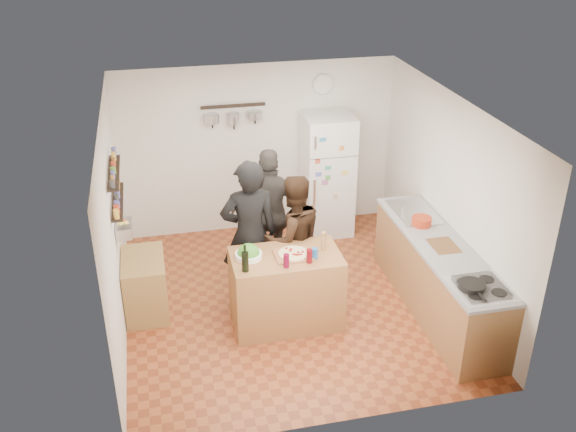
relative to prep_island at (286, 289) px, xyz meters
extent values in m
plane|color=brown|center=(0.14, 0.40, -0.46)|extent=(4.20, 4.20, 0.00)
plane|color=white|center=(0.14, 0.40, 2.04)|extent=(4.20, 4.20, 0.00)
plane|color=silver|center=(0.14, 2.50, 0.79)|extent=(4.00, 0.00, 4.00)
plane|color=silver|center=(-1.86, 0.40, 0.79)|extent=(0.00, 4.20, 4.20)
plane|color=silver|center=(2.14, 0.40, 0.79)|extent=(0.00, 4.20, 4.20)
cube|color=olive|center=(0.00, 0.00, 0.00)|extent=(1.25, 0.72, 0.91)
cube|color=#935B35|center=(0.08, -0.02, 0.47)|extent=(0.42, 0.34, 0.02)
cylinder|color=beige|center=(0.08, -0.02, 0.48)|extent=(0.34, 0.34, 0.02)
cylinder|color=white|center=(-0.42, 0.05, 0.49)|extent=(0.30, 0.30, 0.06)
cylinder|color=black|center=(-0.50, -0.22, 0.57)|extent=(0.08, 0.08, 0.23)
cylinder|color=#590721|center=(-0.05, -0.24, 0.53)|extent=(0.07, 0.07, 0.16)
cylinder|color=#59070F|center=(0.22, -0.20, 0.54)|extent=(0.07, 0.07, 0.16)
cylinder|color=olive|center=(0.45, 0.05, 0.55)|extent=(0.06, 0.06, 0.19)
cylinder|color=#1A4F92|center=(0.30, -0.12, 0.52)|extent=(0.07, 0.07, 0.12)
imported|color=black|center=(-0.33, 0.52, 0.49)|extent=(0.70, 0.46, 1.89)
imported|color=black|center=(0.20, 0.53, 0.37)|extent=(0.91, 0.77, 1.64)
imported|color=#302D2B|center=(0.05, 1.13, 0.43)|extent=(1.10, 0.66, 1.76)
cube|color=#9E7042|center=(1.84, -0.15, -0.01)|extent=(0.63, 2.63, 0.90)
cube|color=white|center=(1.84, -1.10, 0.46)|extent=(0.60, 0.62, 0.02)
cylinder|color=black|center=(1.74, -1.08, 0.49)|extent=(0.29, 0.29, 0.06)
cube|color=silver|center=(1.84, 0.70, 0.46)|extent=(0.50, 0.80, 0.03)
cube|color=olive|center=(1.84, -0.19, 0.46)|extent=(0.30, 0.40, 0.02)
cylinder|color=#AD2E13|center=(1.79, 0.35, 0.52)|extent=(0.24, 0.24, 0.10)
cube|color=white|center=(1.09, 2.15, 0.45)|extent=(0.70, 0.68, 1.80)
cylinder|color=silver|center=(1.09, 2.48, 1.69)|extent=(0.30, 0.03, 0.30)
cube|color=black|center=(-1.79, 0.60, 1.04)|extent=(0.12, 1.00, 0.02)
cube|color=black|center=(-1.79, 0.60, 1.40)|extent=(0.12, 1.00, 0.02)
cube|color=silver|center=(-1.76, 0.60, 0.69)|extent=(0.18, 0.35, 0.14)
cube|color=#9F7B42|center=(-1.60, 0.59, -0.09)|extent=(0.50, 0.80, 0.73)
cube|color=black|center=(-0.21, 2.40, 1.49)|extent=(0.90, 0.04, 0.04)
camera|label=1|loc=(-1.35, -6.11, 4.14)|focal=40.00mm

